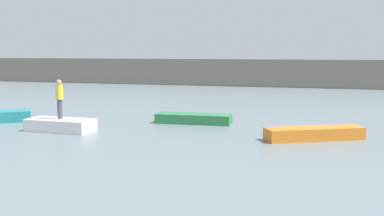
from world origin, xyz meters
TOP-DOWN VIEW (x-y plane):
  - embankment_wall at (0.00, 28.08)m, footprint 80.00×1.20m
  - rowboat_white at (6.55, 0.18)m, footprint 2.97×1.39m
  - rowboat_green at (11.52, 3.98)m, footprint 3.70×1.37m
  - rowboat_orange at (17.28, 1.35)m, footprint 3.93×2.73m
  - person_yellow_shirt at (6.55, 0.18)m, footprint 0.32×0.32m

SIDE VIEW (x-z plane):
  - rowboat_green at x=11.52m, z-range 0.00..0.46m
  - rowboat_orange at x=17.28m, z-range 0.00..0.49m
  - rowboat_white at x=6.55m, z-range 0.00..0.54m
  - embankment_wall at x=0.00m, z-range 0.00..2.70m
  - person_yellow_shirt at x=6.55m, z-range 0.63..2.35m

